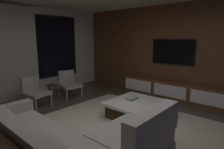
{
  "coord_description": "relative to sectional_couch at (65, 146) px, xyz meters",
  "views": [
    {
      "loc": [
        -2.32,
        -2.08,
        1.73
      ],
      "look_at": [
        1.08,
        0.93,
        0.86
      ],
      "focal_mm": 30.5,
      "sensor_mm": 36.0,
      "label": 1
    }
  ],
  "objects": [
    {
      "name": "coffee_table",
      "position": [
        2.0,
        0.18,
        -0.1
      ],
      "size": [
        1.16,
        1.16,
        0.36
      ],
      "color": "black",
      "rests_on": "floor"
    },
    {
      "name": "sectional_couch",
      "position": [
        0.0,
        0.0,
        0.0
      ],
      "size": [
        1.98,
        2.5,
        0.82
      ],
      "color": "gray",
      "rests_on": "floor"
    },
    {
      "name": "side_stool",
      "position": [
        1.37,
        2.59,
        0.08
      ],
      "size": [
        0.32,
        0.32,
        0.46
      ],
      "color": "#333338",
      "rests_on": "floor"
    },
    {
      "name": "media_console",
      "position": [
        3.74,
        0.08,
        -0.04
      ],
      "size": [
        0.46,
        3.1,
        0.52
      ],
      "color": "brown",
      "rests_on": "floor"
    },
    {
      "name": "accent_chair_by_curtain",
      "position": [
        0.84,
        2.52,
        0.14
      ],
      "size": [
        0.64,
        0.65,
        0.78
      ],
      "color": "#B2ADA0",
      "rests_on": "floor"
    },
    {
      "name": "media_wall",
      "position": [
        4.03,
        0.03,
        1.06
      ],
      "size": [
        0.12,
        7.8,
        2.7
      ],
      "color": "brown",
      "rests_on": "floor"
    },
    {
      "name": "area_rug",
      "position": [
        1.32,
        -0.07,
        -0.28
      ],
      "size": [
        3.2,
        3.8,
        0.01
      ],
      "primitive_type": "cube",
      "color": "beige",
      "rests_on": "floor"
    },
    {
      "name": "back_wall_with_window",
      "position": [
        0.91,
        3.65,
        1.05
      ],
      "size": [
        6.6,
        0.3,
        2.7
      ],
      "color": "silver",
      "rests_on": "floor"
    },
    {
      "name": "accent_chair_near_window",
      "position": [
        1.93,
        2.57,
        0.14
      ],
      "size": [
        0.62,
        0.64,
        0.78
      ],
      "color": "#B2ADA0",
      "rests_on": "floor"
    },
    {
      "name": "book_stack_on_coffee_table",
      "position": [
        2.06,
        0.36,
        0.1
      ],
      "size": [
        0.3,
        0.19,
        0.06
      ],
      "color": "#51C1B7",
      "rests_on": "coffee_table"
    },
    {
      "name": "floor",
      "position": [
        0.97,
        0.03,
        -0.29
      ],
      "size": [
        9.2,
        9.2,
        0.0
      ],
      "primitive_type": "plane",
      "color": "#473D33"
    },
    {
      "name": "mounted_tv",
      "position": [
        3.92,
        0.28,
        1.06
      ],
      "size": [
        0.05,
        1.25,
        0.72
      ],
      "color": "black"
    }
  ]
}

